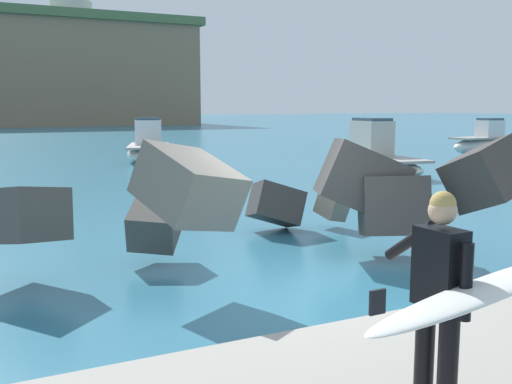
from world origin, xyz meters
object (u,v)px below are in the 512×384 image
boat_near_centre (485,143)px  boat_mid_left (375,158)px  surfer_with_board (453,292)px  boat_near_left (149,148)px

boat_near_centre → boat_mid_left: bearing=-157.3°
surfer_with_board → boat_mid_left: (11.31, 15.51, -0.62)m
boat_near_left → boat_mid_left: bearing=-54.3°
surfer_with_board → boat_near_left: 25.05m
boat_near_left → boat_near_centre: size_ratio=1.11×
boat_mid_left → boat_near_left: bearing=125.7°
surfer_with_board → boat_near_centre: 30.01m
boat_mid_left → boat_near_centre: bearing=22.7°
boat_near_left → boat_near_centre: bearing=-14.4°
surfer_with_board → boat_near_centre: bearing=42.1°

